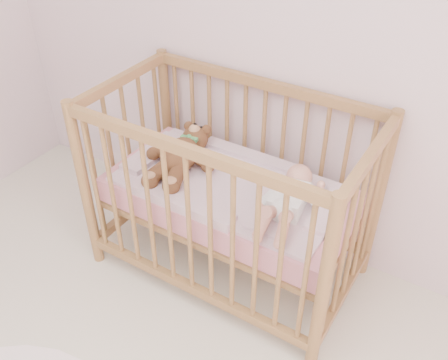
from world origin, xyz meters
The scene contains 6 objects.
wall_back centered at (0.00, 2.00, 1.35)m, with size 4.00×0.02×2.70m, color silver.
crib centered at (-0.24, 1.60, 0.50)m, with size 1.36×0.76×1.00m, color #A06E44, non-canonical shape.
mattress centered at (-0.24, 1.60, 0.49)m, with size 1.22×0.62×0.13m, color pink.
blanket centered at (-0.24, 1.60, 0.56)m, with size 1.10×0.58×0.06m, color #D08FA8, non-canonical shape.
baby centered at (0.08, 1.58, 0.64)m, with size 0.27×0.57×0.14m, color white, non-canonical shape.
teddy_bear centered at (-0.53, 1.58, 0.65)m, with size 0.39×0.56×0.15m, color brown, non-canonical shape.
Camera 1 is at (0.77, -0.09, 2.05)m, focal length 40.00 mm.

